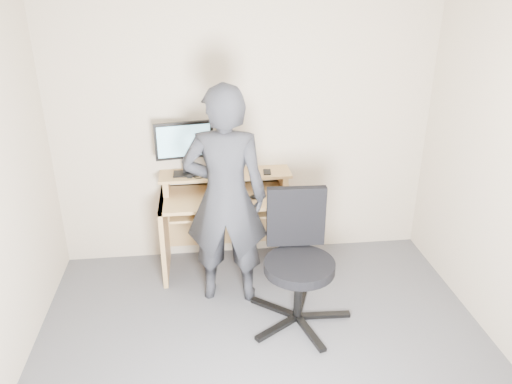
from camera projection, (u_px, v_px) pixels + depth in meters
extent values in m
plane|color=#5A5A5F|center=(271.00, 376.00, 3.51)|extent=(3.50, 3.50, 0.00)
cube|color=beige|center=(245.00, 132.00, 4.58)|extent=(3.50, 0.02, 2.50)
cube|color=tan|center=(165.00, 236.00, 4.59)|extent=(0.04, 0.60, 0.75)
cube|color=tan|center=(289.00, 229.00, 4.71)|extent=(0.04, 0.60, 0.75)
cube|color=tan|center=(227.00, 197.00, 4.50)|extent=(1.20, 0.60, 0.03)
cube|color=tan|center=(228.00, 210.00, 4.47)|extent=(1.02, 0.38, 0.02)
cube|color=tan|center=(166.00, 184.00, 4.54)|extent=(0.05, 0.28, 0.15)
cube|color=tan|center=(283.00, 179.00, 4.66)|extent=(0.05, 0.28, 0.15)
cube|color=tan|center=(225.00, 174.00, 4.57)|extent=(1.20, 0.30, 0.02)
cube|color=tan|center=(226.00, 214.00, 4.89)|extent=(1.20, 0.03, 0.65)
cube|color=black|center=(186.00, 174.00, 4.53)|extent=(0.23, 0.15, 0.02)
cube|color=black|center=(186.00, 165.00, 4.51)|extent=(0.05, 0.04, 0.15)
cube|color=black|center=(184.00, 140.00, 4.39)|extent=(0.52, 0.12, 0.33)
cube|color=#83C9E3|center=(184.00, 141.00, 4.37)|extent=(0.46, 0.08, 0.28)
cube|color=black|center=(222.00, 163.00, 4.52)|extent=(0.08, 0.14, 0.20)
cylinder|color=silver|center=(232.00, 162.00, 4.54)|extent=(0.10, 0.10, 0.20)
cube|color=black|center=(267.00, 172.00, 4.57)|extent=(0.08, 0.14, 0.01)
cube|color=black|center=(190.00, 176.00, 4.45)|extent=(0.05, 0.04, 0.03)
torus|color=silver|center=(213.00, 171.00, 4.58)|extent=(0.20, 0.20, 0.06)
cube|color=black|center=(224.00, 208.00, 4.44)|extent=(0.49, 0.32, 0.03)
ellipsoid|color=black|center=(255.00, 197.00, 4.42)|extent=(0.10, 0.07, 0.04)
cube|color=black|center=(324.00, 315.00, 4.05)|extent=(0.42, 0.07, 0.03)
cube|color=black|center=(302.00, 300.00, 4.23)|extent=(0.20, 0.41, 0.03)
cube|color=black|center=(274.00, 308.00, 4.14)|extent=(0.36, 0.30, 0.03)
cube|color=black|center=(277.00, 328.00, 3.91)|extent=(0.38, 0.28, 0.03)
cube|color=black|center=(310.00, 333.00, 3.85)|extent=(0.17, 0.42, 0.03)
cylinder|color=black|center=(298.00, 293.00, 3.94)|extent=(0.07, 0.07, 0.44)
cylinder|color=black|center=(299.00, 266.00, 3.84)|extent=(0.55, 0.55, 0.08)
cube|color=black|center=(296.00, 216.00, 3.94)|extent=(0.47, 0.09, 0.50)
imported|color=black|center=(226.00, 198.00, 4.01)|extent=(0.74, 0.54, 1.87)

